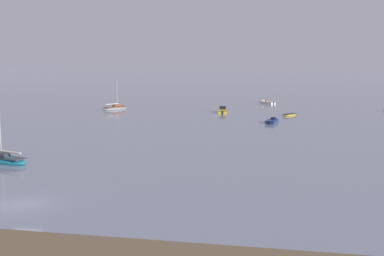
# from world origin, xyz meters

# --- Properties ---
(ground_plane) EXTENTS (800.00, 800.00, 0.00)m
(ground_plane) POSITION_xyz_m (0.00, 0.00, 0.00)
(ground_plane) COLOR gray
(motorboat_moored_0) EXTENTS (2.25, 4.97, 1.83)m
(motorboat_moored_0) POSITION_xyz_m (6.85, 67.24, 0.28)
(motorboat_moored_0) COLOR gold
(motorboat_moored_0) RESTS_ON ground
(sailboat_moored_0) EXTENTS (6.23, 3.47, 6.67)m
(sailboat_moored_0) POSITION_xyz_m (-10.00, 14.17, 0.29)
(sailboat_moored_0) COLOR #197084
(sailboat_moored_0) RESTS_ON ground
(rowboat_moored_2) EXTENTS (3.12, 3.81, 0.59)m
(rowboat_moored_2) POSITION_xyz_m (20.35, 63.91, 0.16)
(rowboat_moored_2) COLOR gold
(rowboat_moored_2) RESTS_ON ground
(motorboat_moored_2) EXTENTS (4.28, 3.96, 1.49)m
(motorboat_moored_2) POSITION_xyz_m (14.38, 86.79, 0.20)
(motorboat_moored_2) COLOR white
(motorboat_moored_2) RESTS_ON ground
(sailboat_moored_3) EXTENTS (5.00, 5.63, 6.47)m
(sailboat_moored_3) POSITION_xyz_m (-16.25, 67.61, 0.28)
(sailboat_moored_3) COLOR gray
(sailboat_moored_3) RESTS_ON ground
(motorboat_moored_3) EXTENTS (2.29, 4.53, 1.49)m
(motorboat_moored_3) POSITION_xyz_m (17.52, 53.48, 0.20)
(motorboat_moored_3) COLOR navy
(motorboat_moored_3) RESTS_ON ground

